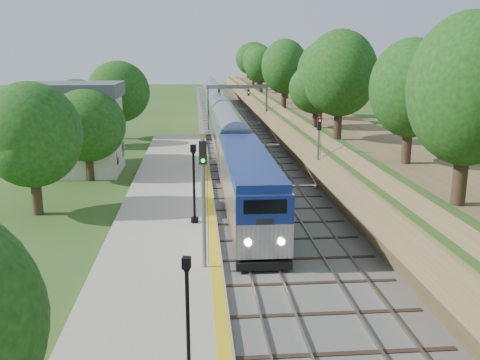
{
  "coord_description": "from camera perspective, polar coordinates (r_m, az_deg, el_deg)",
  "views": [
    {
      "loc": [
        -3.2,
        -17.75,
        10.7
      ],
      "look_at": [
        -0.5,
        14.69,
        2.8
      ],
      "focal_mm": 40.0,
      "sensor_mm": 36.0,
      "label": 1
    }
  ],
  "objects": [
    {
      "name": "signal_gantry",
      "position": [
        73.2,
        -0.3,
        9.03
      ],
      "size": [
        8.4,
        0.38,
        6.2
      ],
      "color": "slate",
      "rests_on": "ground"
    },
    {
      "name": "lamppost_mid",
      "position": [
        17.74,
        -5.58,
        -15.01
      ],
      "size": [
        0.41,
        0.41,
        4.1
      ],
      "color": "black",
      "rests_on": "platform"
    },
    {
      "name": "embankment",
      "position": [
        79.41,
        5.14,
        7.26
      ],
      "size": [
        10.64,
        170.0,
        11.7
      ],
      "color": "brown",
      "rests_on": "ground"
    },
    {
      "name": "ground",
      "position": [
        20.97,
        4.91,
        -17.09
      ],
      "size": [
        320.0,
        320.0,
        0.0
      ],
      "primitive_type": "plane",
      "color": "#2D4C19",
      "rests_on": "ground"
    },
    {
      "name": "station_building",
      "position": [
        49.4,
        -17.42,
        5.33
      ],
      "size": [
        8.6,
        6.6,
        8.0
      ],
      "color": "beige",
      "rests_on": "ground"
    },
    {
      "name": "yellow_stripe",
      "position": [
        35.3,
        -3.18,
        -3.37
      ],
      "size": [
        0.55,
        68.0,
        0.01
      ],
      "primitive_type": "cube",
      "color": "gold",
      "rests_on": "platform"
    },
    {
      "name": "train",
      "position": [
        71.01,
        -2.16,
        6.73
      ],
      "size": [
        2.84,
        94.66,
        4.18
      ],
      "color": "black",
      "rests_on": "trackbed"
    },
    {
      "name": "trees_behind_platform",
      "position": [
        39.72,
        -16.31,
        4.15
      ],
      "size": [
        7.82,
        53.32,
        7.21
      ],
      "color": "#332316",
      "rests_on": "ground"
    },
    {
      "name": "lamppost_far",
      "position": [
        32.58,
        -4.92,
        -0.89
      ],
      "size": [
        0.48,
        0.48,
        4.87
      ],
      "color": "black",
      "rests_on": "platform"
    },
    {
      "name": "platform",
      "position": [
        35.41,
        -7.8,
        -3.76
      ],
      "size": [
        6.4,
        68.0,
        0.38
      ],
      "primitive_type": "cube",
      "color": "#A09681",
      "rests_on": "ground"
    },
    {
      "name": "signal_platform",
      "position": [
        25.34,
        -3.92,
        -1.06
      ],
      "size": [
        0.37,
        0.3,
        6.35
      ],
      "color": "slate",
      "rests_on": "platform"
    },
    {
      "name": "signal_farside",
      "position": [
        41.63,
        8.38,
        3.65
      ],
      "size": [
        0.31,
        0.25,
        5.67
      ],
      "color": "slate",
      "rests_on": "ground"
    },
    {
      "name": "trackbed",
      "position": [
        78.65,
        -0.93,
        5.87
      ],
      "size": [
        9.5,
        170.0,
        0.28
      ],
      "color": "#4C4944",
      "rests_on": "ground"
    }
  ]
}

